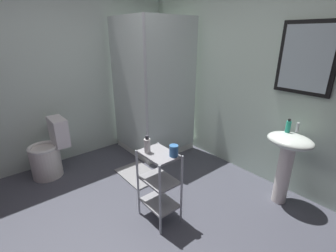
% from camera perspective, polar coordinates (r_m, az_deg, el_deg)
% --- Properties ---
extents(ground_plane, '(4.20, 4.20, 0.02)m').
position_cam_1_polar(ground_plane, '(2.57, -9.35, -22.87)').
color(ground_plane, '#494B57').
extents(wall_back, '(4.20, 0.14, 2.50)m').
position_cam_1_polar(wall_back, '(3.22, 19.27, 10.77)').
color(wall_back, silver).
rests_on(wall_back, ground_plane).
extents(wall_left, '(0.10, 4.20, 2.50)m').
position_cam_1_polar(wall_left, '(3.64, -25.98, 10.86)').
color(wall_left, silver).
rests_on(wall_left, ground_plane).
extents(shower_stall, '(0.92, 0.92, 2.00)m').
position_cam_1_polar(shower_stall, '(3.75, -3.58, 0.69)').
color(shower_stall, white).
rests_on(shower_stall, ground_plane).
extents(pedestal_sink, '(0.46, 0.37, 0.81)m').
position_cam_1_polar(pedestal_sink, '(2.82, 26.55, -6.20)').
color(pedestal_sink, white).
rests_on(pedestal_sink, ground_plane).
extents(sink_faucet, '(0.03, 0.03, 0.10)m').
position_cam_1_polar(sink_faucet, '(2.82, 28.50, -0.31)').
color(sink_faucet, silver).
rests_on(sink_faucet, pedestal_sink).
extents(toilet, '(0.37, 0.49, 0.76)m').
position_cam_1_polar(toilet, '(3.50, -26.49, -5.82)').
color(toilet, white).
rests_on(toilet, ground_plane).
extents(storage_cart, '(0.38, 0.28, 0.74)m').
position_cam_1_polar(storage_cart, '(2.37, -2.12, -13.00)').
color(storage_cart, silver).
rests_on(storage_cart, ground_plane).
extents(hand_soap_bottle, '(0.05, 0.05, 0.14)m').
position_cam_1_polar(hand_soap_bottle, '(2.77, 26.76, -0.08)').
color(hand_soap_bottle, '#2DBC99').
rests_on(hand_soap_bottle, pedestal_sink).
extents(lotion_bottle_white, '(0.06, 0.06, 0.17)m').
position_cam_1_polar(lotion_bottle_white, '(2.20, -4.97, -4.60)').
color(lotion_bottle_white, white).
rests_on(lotion_bottle_white, storage_cart).
extents(rinse_cup, '(0.08, 0.08, 0.10)m').
position_cam_1_polar(rinse_cup, '(2.14, 1.39, -5.91)').
color(rinse_cup, '#3870B2').
rests_on(rinse_cup, storage_cart).
extents(bath_mat, '(0.60, 0.40, 0.02)m').
position_cam_1_polar(bath_mat, '(3.29, -7.12, -11.36)').
color(bath_mat, gray).
rests_on(bath_mat, ground_plane).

